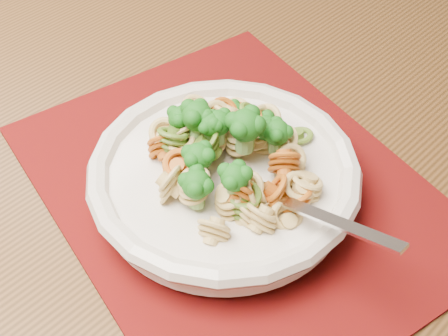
% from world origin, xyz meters
% --- Properties ---
extents(dining_table, '(1.51, 1.28, 0.71)m').
position_xyz_m(dining_table, '(0.52, 0.07, 0.61)').
color(dining_table, '#583618').
rests_on(dining_table, ground).
extents(placemat, '(0.51, 0.49, 0.00)m').
position_xyz_m(placemat, '(0.51, -0.02, 0.72)').
color(placemat, '#540D03').
rests_on(placemat, dining_table).
extents(pasta_bowl, '(0.24, 0.24, 0.05)m').
position_xyz_m(pasta_bowl, '(0.51, -0.04, 0.75)').
color(pasta_bowl, beige).
rests_on(pasta_bowl, placemat).
extents(pasta_broccoli_heap, '(0.21, 0.21, 0.06)m').
position_xyz_m(pasta_broccoli_heap, '(0.51, -0.04, 0.76)').
color(pasta_broccoli_heap, tan).
rests_on(pasta_broccoli_heap, pasta_bowl).
extents(fork, '(0.18, 0.10, 0.08)m').
position_xyz_m(fork, '(0.55, -0.05, 0.76)').
color(fork, silver).
rests_on(fork, pasta_bowl).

